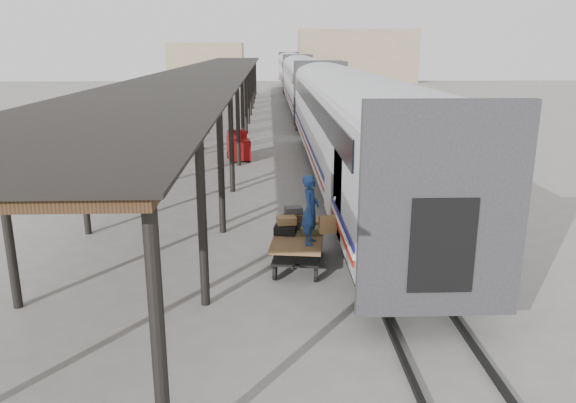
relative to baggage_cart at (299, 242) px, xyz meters
The scene contains 11 objects.
ground 1.07m from the baggage_cart, 168.49° to the right, with size 160.00×160.00×0.00m, color slate.
train 33.77m from the baggage_cart, 85.98° to the left, with size 3.45×76.01×4.01m.
canopy 24.44m from the baggage_cart, 100.06° to the left, with size 4.90×64.30×4.15m.
rails 33.92m from the baggage_cart, 85.99° to the left, with size 1.54×150.00×0.12m.
building_far 79.01m from the baggage_cart, 80.39° to the left, with size 18.00×10.00×8.00m, color tan.
building_left 82.58m from the baggage_cart, 97.54° to the left, with size 12.00×8.00×6.00m, color tan.
baggage_cart is the anchor object (origin of this frame).
suitcase_stack 0.58m from the baggage_cart, 99.51° to the left, with size 1.37×1.12×0.58m.
luggage_tug 14.33m from the baggage_cart, 99.07° to the left, with size 1.30×1.79×1.44m.
porter 1.28m from the baggage_cart, 68.96° to the right, with size 0.63×0.41×1.72m, color navy.
pedestrian 17.75m from the baggage_cart, 104.63° to the left, with size 1.05×0.44×1.80m, color black.
Camera 1 is at (0.08, -13.45, 5.54)m, focal length 35.00 mm.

